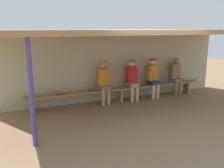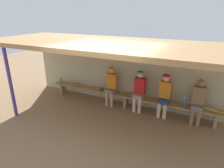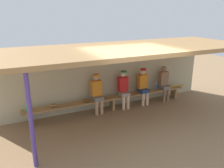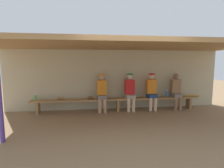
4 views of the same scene
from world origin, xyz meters
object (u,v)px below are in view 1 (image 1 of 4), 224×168
object	(u,v)px
player_in_red	(176,75)
baseball_glove_tan	(92,89)
player_with_sunglasses	(104,81)
baseball_glove_dark_brown	(58,93)
bench	(120,90)
player_middle	(132,78)
baseball_bat	(186,80)
support_post	(32,94)
player_in_white	(153,76)
water_bottle_clear	(29,94)
water_bottle_orange	(167,79)

from	to	relation	value
player_in_red	baseball_glove_tan	size ratio (longest dim) A/B	5.56
player_with_sunglasses	baseball_glove_dark_brown	size ratio (longest dim) A/B	5.60
bench	player_middle	xyz separation A→B (m)	(0.45, 0.00, 0.36)
baseball_bat	player_with_sunglasses	bearing A→B (deg)	-170.32
baseball_bat	player_middle	bearing A→B (deg)	-170.34
player_with_sunglasses	baseball_glove_tan	world-z (taller)	player_with_sunglasses
support_post	baseball_glove_tan	world-z (taller)	support_post
player_in_white	baseball_bat	xyz separation A→B (m)	(1.44, -0.00, -0.25)
bench	player_in_white	size ratio (longest dim) A/B	4.46
water_bottle_clear	baseball_glove_tan	size ratio (longest dim) A/B	0.86
support_post	baseball_glove_tan	bearing A→B (deg)	47.38
player_in_red	player_middle	size ratio (longest dim) A/B	0.99
player_in_red	water_bottle_orange	size ratio (longest dim) A/B	5.15
player_in_white	water_bottle_clear	world-z (taller)	player_in_white
baseball_glove_tan	baseball_bat	bearing A→B (deg)	-148.94
player_in_red	baseball_glove_dark_brown	size ratio (longest dim) A/B	5.56
player_in_red	baseball_glove_dark_brown	world-z (taller)	player_in_red
player_with_sunglasses	player_in_white	bearing A→B (deg)	0.00
water_bottle_clear	baseball_glove_dark_brown	distance (m)	0.81
player_in_white	bench	bearing A→B (deg)	-179.84
player_with_sunglasses	player_in_red	size ratio (longest dim) A/B	1.01
support_post	baseball_bat	size ratio (longest dim) A/B	2.57
bench	water_bottle_clear	distance (m)	2.83
bench	water_bottle_orange	size ratio (longest dim) A/B	23.13
player_middle	water_bottle_clear	world-z (taller)	player_middle
water_bottle_clear	bench	bearing A→B (deg)	-0.66
player_middle	water_bottle_clear	size ratio (longest dim) A/B	6.50
player_middle	baseball_glove_tan	distance (m)	1.44
player_middle	baseball_bat	distance (m)	2.26
player_in_white	player_with_sunglasses	world-z (taller)	same
support_post	baseball_glove_tan	size ratio (longest dim) A/B	9.17
water_bottle_clear	baseball_bat	distance (m)	5.53
support_post	player_in_red	bearing A→B (deg)	22.33
player_in_white	water_bottle_orange	size ratio (longest dim) A/B	5.19
player_in_red	baseball_bat	size ratio (longest dim) A/B	1.56
player_in_red	baseball_bat	xyz separation A→B (m)	(0.48, -0.00, -0.24)
water_bottle_clear	water_bottle_orange	bearing A→B (deg)	0.08
support_post	water_bottle_clear	xyz separation A→B (m)	(0.08, 2.13, -0.54)
player_middle	baseball_glove_tan	world-z (taller)	player_middle
water_bottle_clear	baseball_bat	world-z (taller)	water_bottle_clear
player_in_white	baseball_glove_tan	world-z (taller)	player_in_white
support_post	bench	distance (m)	3.65
support_post	player_in_red	distance (m)	5.55
water_bottle_clear	player_with_sunglasses	bearing A→B (deg)	-0.74
player_in_red	water_bottle_clear	world-z (taller)	player_in_red
support_post	player_with_sunglasses	bearing A→B (deg)	42.00
baseball_bat	water_bottle_clear	bearing A→B (deg)	-170.59
support_post	baseball_bat	distance (m)	6.01
player_in_white	baseball_bat	size ratio (longest dim) A/B	1.57
support_post	baseball_glove_dark_brown	xyz separation A→B (m)	(0.89, 2.13, -0.60)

